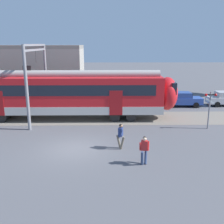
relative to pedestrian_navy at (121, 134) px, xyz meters
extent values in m
plane|color=#515156|center=(-2.95, 0.00, -0.96)|extent=(160.00, 160.00, 0.00)
cube|color=#B7B2AD|center=(-5.08, 7.13, 0.09)|extent=(18.00, 3.06, 0.70)
cube|color=red|center=(-5.08, 7.13, 1.64)|extent=(18.00, 3.00, 2.40)
cube|color=black|center=(-5.08, 5.62, 1.84)|extent=(16.56, 0.03, 0.90)
cube|color=maroon|center=(-0.13, 5.61, 0.79)|extent=(1.10, 0.04, 2.10)
cylinder|color=#9C9793|center=(-5.08, 7.13, 3.02)|extent=(17.64, 0.70, 0.70)
cube|color=black|center=(-7.78, 7.13, 3.57)|extent=(0.70, 0.12, 0.40)
cylinder|color=black|center=(1.20, 7.13, -0.51)|extent=(0.90, 2.40, 0.90)
cylinder|color=black|center=(-0.20, 7.13, -0.51)|extent=(0.90, 2.40, 0.90)
cylinder|color=black|center=(-9.96, 7.13, -0.51)|extent=(0.90, 2.40, 0.90)
ellipsoid|color=red|center=(4.47, 7.13, 1.29)|extent=(1.80, 2.85, 2.95)
cube|color=black|center=(4.82, 7.13, 1.89)|extent=(0.40, 2.40, 1.00)
cylinder|color=#6B6051|center=(0.10, -0.13, -0.53)|extent=(0.38, 0.26, 0.87)
cylinder|color=#6B6051|center=(-0.10, 0.13, -0.53)|extent=(0.38, 0.26, 0.87)
cube|color=navy|center=(0.00, 0.00, 0.18)|extent=(0.34, 0.42, 0.56)
cylinder|color=navy|center=(-0.01, 0.23, 0.13)|extent=(0.26, 0.17, 0.52)
cylinder|color=navy|center=(0.00, -0.23, 0.13)|extent=(0.26, 0.17, 0.52)
sphere|color=#9E7051|center=(0.02, -0.01, 0.57)|extent=(0.22, 0.22, 0.22)
sphere|color=black|center=(0.00, 0.00, 0.60)|extent=(0.20, 0.20, 0.20)
cylinder|color=navy|center=(1.08, -2.43, -0.53)|extent=(0.22, 0.38, 0.87)
cylinder|color=navy|center=(1.31, -2.19, -0.53)|extent=(0.22, 0.38, 0.87)
cube|color=red|center=(1.20, -2.31, 0.18)|extent=(0.40, 0.31, 0.56)
cylinder|color=red|center=(1.43, -2.28, 0.13)|extent=(0.14, 0.26, 0.52)
cylinder|color=red|center=(0.97, -2.35, 0.13)|extent=(0.14, 0.26, 0.52)
sphere|color=beige|center=(1.19, -2.33, 0.57)|extent=(0.22, 0.22, 0.22)
sphere|color=black|center=(1.20, -2.31, 0.60)|extent=(0.20, 0.20, 0.20)
cube|color=navy|center=(1.23, -2.14, 0.20)|extent=(0.31, 0.21, 0.40)
cube|color=#284799|center=(7.23, 11.67, -0.32)|extent=(4.04, 1.73, 0.68)
cube|color=navy|center=(7.08, 11.67, 0.30)|extent=(1.93, 1.48, 0.56)
cube|color=black|center=(8.03, 11.65, 0.26)|extent=(0.15, 1.37, 0.48)
cylinder|color=black|center=(8.49, 12.42, -0.66)|extent=(0.60, 0.21, 0.60)
cylinder|color=black|center=(8.45, 10.86, -0.66)|extent=(0.60, 0.21, 0.60)
cylinder|color=black|center=(6.01, 12.48, -0.66)|extent=(0.60, 0.21, 0.60)
cylinder|color=black|center=(5.97, 10.92, -0.66)|extent=(0.60, 0.21, 0.60)
cylinder|color=black|center=(10.82, 12.72, -0.66)|extent=(0.60, 0.20, 0.60)
cylinder|color=black|center=(10.82, 11.17, -0.66)|extent=(0.60, 0.20, 0.60)
cylinder|color=gray|center=(-6.95, 3.93, 2.29)|extent=(0.24, 0.24, 6.50)
cylinder|color=gray|center=(-6.95, 10.33, 2.29)|extent=(0.24, 0.24, 6.50)
cube|color=gray|center=(-6.95, 7.13, 5.49)|extent=(0.20, 6.40, 0.16)
cube|color=gray|center=(-6.95, 7.13, 5.09)|extent=(0.20, 6.40, 0.16)
cylinder|color=black|center=(-6.95, 7.13, 4.49)|extent=(0.03, 0.03, 1.00)
cylinder|color=gray|center=(7.12, 3.98, 0.54)|extent=(0.11, 0.11, 3.00)
cube|color=black|center=(7.12, 3.98, 1.79)|extent=(0.80, 0.10, 0.10)
sphere|color=red|center=(6.74, 3.92, 1.79)|extent=(0.20, 0.20, 0.20)
sphere|color=red|center=(7.50, 3.92, 1.79)|extent=(0.20, 0.20, 0.20)
cube|color=white|center=(7.12, 3.95, 1.29)|extent=(0.72, 0.03, 0.48)
camera|label=1|loc=(-0.79, -15.74, 5.59)|focal=42.00mm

